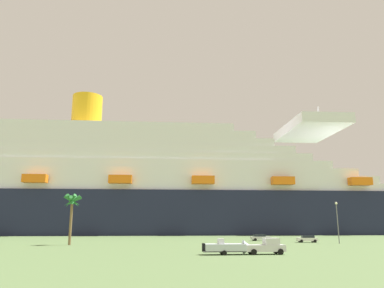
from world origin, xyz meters
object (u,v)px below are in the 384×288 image
object	(u,v)px
palm_tree	(72,204)
small_boat_on_trailer	(230,247)
pickup_truck	(266,247)
cruise_ship	(158,191)
street_lamp	(337,217)
parked_car_white_van	(307,239)
parked_car_silver_sedan	(260,237)

from	to	relation	value
palm_tree	small_boat_on_trailer	bearing A→B (deg)	-37.91
pickup_truck	small_boat_on_trailer	size ratio (longest dim) A/B	0.74
cruise_ship	street_lamp	world-z (taller)	cruise_ship
pickup_truck	street_lamp	bearing A→B (deg)	52.62
small_boat_on_trailer	palm_tree	world-z (taller)	palm_tree
parked_car_white_van	parked_car_silver_sedan	size ratio (longest dim) A/B	0.92
street_lamp	cruise_ship	bearing A→B (deg)	123.95
street_lamp	parked_car_white_van	bearing A→B (deg)	141.82
palm_tree	cruise_ship	bearing A→B (deg)	80.95
pickup_truck	parked_car_silver_sedan	size ratio (longest dim) A/B	1.17
street_lamp	parked_car_silver_sedan	distance (m)	19.76
cruise_ship	pickup_truck	bearing A→B (deg)	-76.11
cruise_ship	small_boat_on_trailer	bearing A→B (deg)	-79.12
parked_car_white_van	palm_tree	bearing A→B (deg)	-169.19
palm_tree	parked_car_white_van	bearing A→B (deg)	10.81
cruise_ship	parked_car_white_van	xyz separation A→B (m)	(38.92, -61.63, -15.84)
parked_car_white_van	street_lamp	bearing A→B (deg)	-38.18
small_boat_on_trailer	parked_car_silver_sedan	distance (m)	42.46
street_lamp	parked_car_silver_sedan	world-z (taller)	street_lamp
small_boat_on_trailer	parked_car_white_van	world-z (taller)	small_boat_on_trailer
street_lamp	parked_car_silver_sedan	bearing A→B (deg)	139.13
parked_car_white_van	pickup_truck	bearing A→B (deg)	-116.17
parked_car_white_van	parked_car_silver_sedan	world-z (taller)	same
pickup_truck	street_lamp	world-z (taller)	street_lamp
street_lamp	parked_car_white_van	xyz separation A→B (m)	(-5.46, 4.29, -4.81)
cruise_ship	street_lamp	bearing A→B (deg)	-56.05
palm_tree	parked_car_silver_sedan	xyz separation A→B (m)	(41.23, 17.85, -7.25)
palm_tree	street_lamp	distance (m)	56.03
small_boat_on_trailer	street_lamp	world-z (taller)	street_lamp
street_lamp	parked_car_white_van	world-z (taller)	street_lamp
pickup_truck	small_boat_on_trailer	xyz separation A→B (m)	(-5.07, -0.49, -0.08)
small_boat_on_trailer	palm_tree	size ratio (longest dim) A/B	0.78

